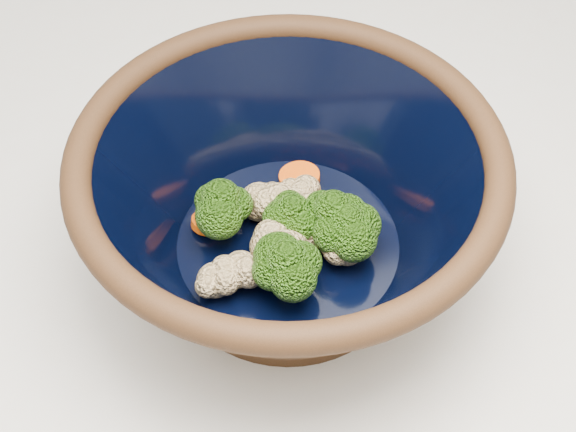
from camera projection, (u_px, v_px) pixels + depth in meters
mixing_bowl at (288, 205)px, 0.57m from camera, size 0.37×0.37×0.13m
vegetable_pile at (290, 227)px, 0.58m from camera, size 0.14×0.13×0.06m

